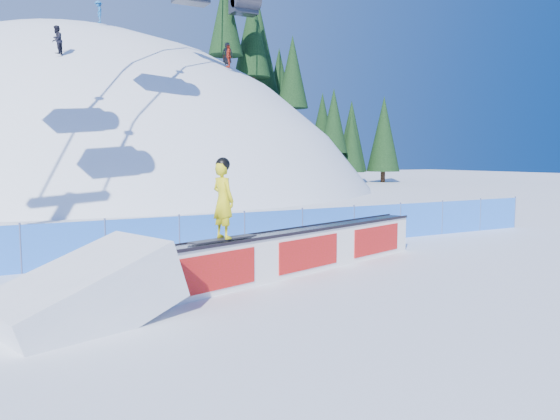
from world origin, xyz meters
TOP-DOWN VIEW (x-y plane):
  - ground at (0.00, 0.00)m, footprint 160.00×160.00m
  - snow_hill at (0.00, 42.00)m, footprint 64.00×64.00m
  - treeline at (22.98, 41.80)m, footprint 21.41×12.35m
  - safety_fence at (0.00, 4.50)m, footprint 22.05×0.05m
  - rail_box at (-0.96, 1.36)m, footprint 8.79×3.32m
  - snow_ramp at (-6.34, -0.34)m, footprint 3.52×2.76m
  - snowboarder at (-3.32, 0.62)m, footprint 1.69×0.79m
  - distant_skiers at (3.24, 29.78)m, footprint 13.81×10.78m

SIDE VIEW (x-z plane):
  - snow_hill at x=0.00m, z-range -50.00..14.00m
  - ground at x=0.00m, z-range 0.00..0.00m
  - snow_ramp at x=-6.34m, z-range -0.96..0.96m
  - rail_box at x=-0.96m, z-range -0.01..1.07m
  - safety_fence at x=0.00m, z-range -0.05..1.25m
  - snowboarder at x=-3.32m, z-range 1.07..2.82m
  - treeline at x=22.98m, z-range -0.46..20.45m
  - distant_skiers at x=3.24m, z-range 8.46..14.42m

